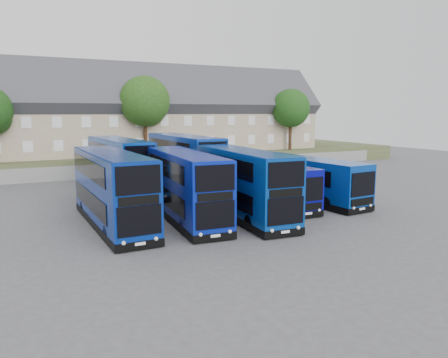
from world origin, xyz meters
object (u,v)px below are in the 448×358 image
coach_east_a (264,183)px  dd_front_left (112,190)px  tree_mid (146,103)px  tree_far (296,108)px  tree_east (291,110)px  dd_front_mid (186,187)px

coach_east_a → dd_front_left: bearing=-169.8°
tree_mid → tree_far: bearing=14.0°
tree_mid → tree_east: size_ratio=1.12×
dd_front_mid → coach_east_a: size_ratio=0.94×
coach_east_a → tree_mid: (-3.02, 20.74, 6.47)m
coach_east_a → tree_mid: tree_mid is taller
tree_far → coach_east_a: bearing=-130.1°
tree_mid → tree_far: (26.00, 6.50, -0.34)m
dd_front_mid → tree_far: bearing=49.4°
coach_east_a → tree_far: (22.98, 27.24, 6.13)m
dd_front_left → coach_east_a: bearing=7.5°
dd_front_left → tree_east: (29.14, 21.93, 5.14)m
dd_front_mid → tree_far: tree_far is taller
tree_east → tree_far: size_ratio=0.94×
dd_front_left → tree_east: tree_east is taller
dd_front_left → dd_front_mid: bearing=-8.5°
dd_front_mid → dd_front_left: bearing=177.3°
dd_front_mid → coach_east_a: dd_front_mid is taller
tree_mid → tree_far: 26.80m
dd_front_left → dd_front_mid: size_ratio=1.02×
dd_front_mid → tree_mid: tree_mid is taller
dd_front_left → tree_mid: tree_mid is taller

